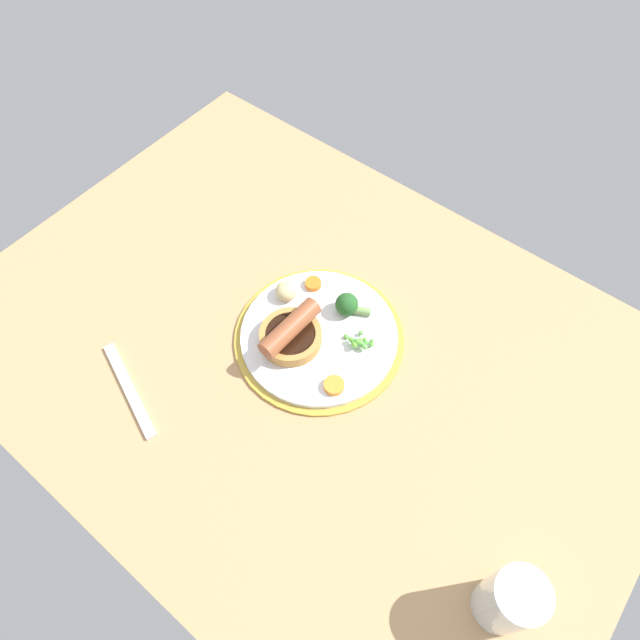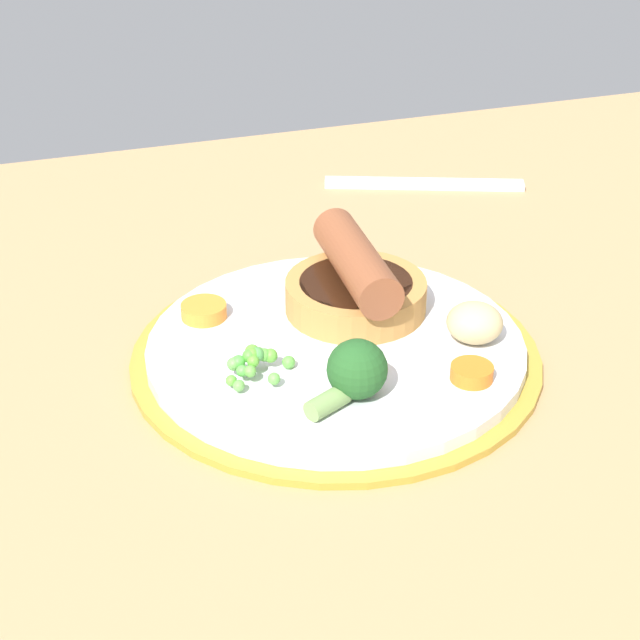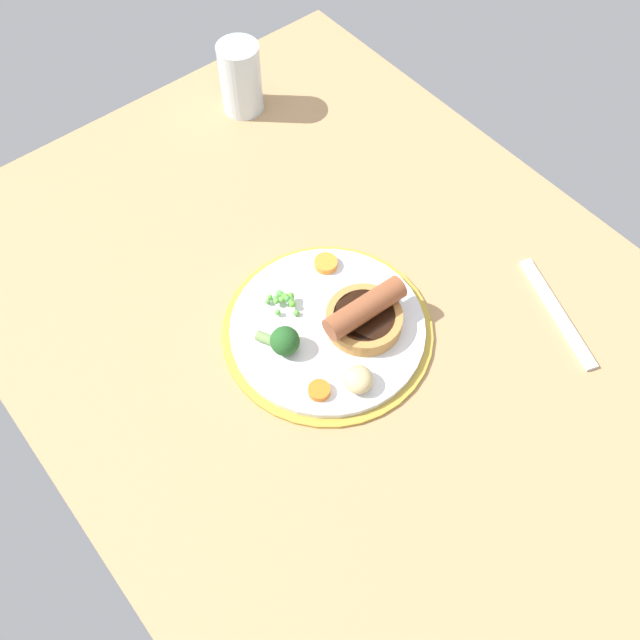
% 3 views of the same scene
% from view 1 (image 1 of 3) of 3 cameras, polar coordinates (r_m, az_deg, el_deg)
% --- Properties ---
extents(dining_table, '(1.10, 0.80, 0.03)m').
position_cam_1_polar(dining_table, '(0.93, -1.48, -3.17)').
color(dining_table, tan).
rests_on(dining_table, ground).
extents(dinner_plate, '(0.27, 0.27, 0.01)m').
position_cam_1_polar(dinner_plate, '(0.92, -0.09, -1.65)').
color(dinner_plate, '#B79333').
rests_on(dinner_plate, dining_table).
extents(sausage_pudding, '(0.10, 0.11, 0.05)m').
position_cam_1_polar(sausage_pudding, '(0.89, -2.97, -1.40)').
color(sausage_pudding, '#BC8442').
rests_on(sausage_pudding, dinner_plate).
extents(pea_pile, '(0.05, 0.04, 0.02)m').
position_cam_1_polar(pea_pile, '(0.89, 3.88, -2.17)').
color(pea_pile, '#62A949').
rests_on(pea_pile, dinner_plate).
extents(broccoli_floret_far, '(0.06, 0.04, 0.04)m').
position_cam_1_polar(broccoli_floret_far, '(0.92, 2.82, 1.54)').
color(broccoli_floret_far, '#235623').
rests_on(broccoli_floret_far, dinner_plate).
extents(potato_chunk_0, '(0.05, 0.05, 0.03)m').
position_cam_1_polar(potato_chunk_0, '(0.94, -3.37, 2.93)').
color(potato_chunk_0, '#CCB77F').
rests_on(potato_chunk_0, dinner_plate).
extents(carrot_slice_0, '(0.04, 0.04, 0.01)m').
position_cam_1_polar(carrot_slice_0, '(0.86, 1.42, -6.56)').
color(carrot_slice_0, orange).
rests_on(carrot_slice_0, dinner_plate).
extents(carrot_slice_2, '(0.04, 0.04, 0.01)m').
position_cam_1_polar(carrot_slice_2, '(0.96, -0.69, 3.65)').
color(carrot_slice_2, orange).
rests_on(carrot_slice_2, dinner_plate).
extents(fork, '(0.17, 0.08, 0.01)m').
position_cam_1_polar(fork, '(0.92, -18.53, -6.60)').
color(fork, silver).
rests_on(fork, dining_table).
extents(drinking_glass, '(0.07, 0.07, 0.11)m').
position_cam_1_polar(drinking_glass, '(0.77, 18.44, -25.07)').
color(drinking_glass, silver).
rests_on(drinking_glass, dining_table).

